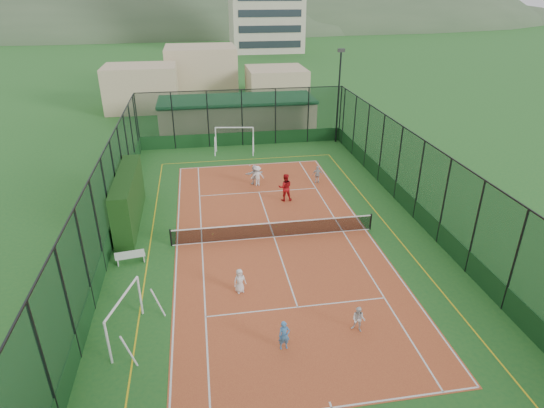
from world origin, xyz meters
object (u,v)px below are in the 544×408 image
at_px(futsal_goal_far, 235,140).
at_px(child_far_back, 255,174).
at_px(child_near_mid, 284,335).
at_px(child_near_right, 359,319).
at_px(child_far_right, 317,174).
at_px(clubhouse, 237,114).
at_px(child_far_left, 257,176).
at_px(futsal_goal_near, 125,318).
at_px(coach, 285,187).
at_px(child_near_left, 240,281).
at_px(floodlight_ne, 338,97).
at_px(white_bench, 130,256).

bearing_deg(futsal_goal_far, child_far_back, -74.88).
bearing_deg(child_near_mid, child_near_right, 4.63).
bearing_deg(child_far_right, clubhouse, -66.53).
bearing_deg(child_far_left, futsal_goal_far, -83.94).
height_order(futsal_goal_near, coach, futsal_goal_near).
distance_m(child_far_left, child_far_back, 0.36).
relative_size(child_near_right, coach, 0.62).
height_order(clubhouse, child_near_left, clubhouse).
distance_m(child_near_mid, child_far_right, 17.11).
height_order(child_near_left, coach, coach).
distance_m(child_near_mid, coach, 13.87).
relative_size(futsal_goal_near, futsal_goal_far, 0.91).
relative_size(futsal_goal_far, child_far_right, 2.58).
xyz_separation_m(child_near_mid, child_far_left, (1.15, 16.42, 0.11)).
relative_size(child_near_mid, child_far_right, 0.99).
bearing_deg(futsal_goal_near, child_far_left, -8.68).
relative_size(futsal_goal_far, coach, 1.77).
bearing_deg(child_far_back, coach, 106.94).
xyz_separation_m(floodlight_ne, child_far_back, (-8.68, -8.66, -3.39)).
bearing_deg(clubhouse, futsal_goal_far, -97.42).
height_order(futsal_goal_far, child_near_left, futsal_goal_far).
bearing_deg(white_bench, clubhouse, 63.53).
relative_size(child_near_left, child_near_right, 1.05).
bearing_deg(child_far_back, futsal_goal_far, -94.64).
bearing_deg(child_far_right, child_near_right, 88.16).
height_order(child_near_mid, child_far_right, child_far_right).
bearing_deg(child_near_left, coach, 50.52).
xyz_separation_m(futsal_goal_near, child_far_left, (7.37, 14.72, -0.22)).
height_order(clubhouse, child_far_back, clubhouse).
bearing_deg(white_bench, child_far_left, 40.91).
bearing_deg(futsal_goal_near, floodlight_ne, -15.94).
relative_size(child_near_mid, child_far_back, 0.89).
bearing_deg(coach, floodlight_ne, -115.64).
relative_size(white_bench, futsal_goal_far, 0.44).
xyz_separation_m(futsal_goal_near, futsal_goal_far, (6.43, 22.42, 0.10)).
relative_size(futsal_goal_far, child_far_left, 2.24).
height_order(futsal_goal_far, child_near_right, futsal_goal_far).
height_order(futsal_goal_far, child_far_right, futsal_goal_far).
distance_m(futsal_goal_near, child_far_right, 18.66).
xyz_separation_m(child_near_left, child_far_right, (6.90, 12.21, 0.04)).
xyz_separation_m(futsal_goal_near, child_near_mid, (6.22, -1.70, -0.33)).
relative_size(child_far_left, child_far_back, 1.03).
bearing_deg(child_far_left, floodlight_ne, -134.42).
xyz_separation_m(floodlight_ne, child_far_right, (-4.14, -9.22, -3.47)).
relative_size(clubhouse, child_far_left, 10.20).
xyz_separation_m(child_near_left, child_far_back, (2.36, 12.76, 0.11)).
bearing_deg(coach, futsal_goal_near, 58.51).
bearing_deg(child_far_right, child_far_back, -0.47).
height_order(white_bench, futsal_goal_near, futsal_goal_near).
distance_m(futsal_goal_near, child_far_left, 16.46).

